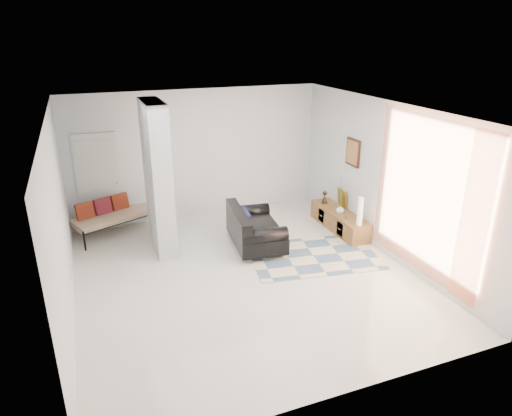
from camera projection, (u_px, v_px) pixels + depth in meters
name	position (u px, v px, depth m)	size (l,w,h in m)	color
floor	(245.00, 275.00, 7.84)	(6.00, 6.00, 0.00)	white
ceiling	(243.00, 111.00, 6.82)	(6.00, 6.00, 0.00)	white
wall_back	(197.00, 155.00, 9.93)	(6.00, 6.00, 0.00)	white
wall_front	(342.00, 292.00, 4.73)	(6.00, 6.00, 0.00)	white
wall_left	(60.00, 223.00, 6.40)	(6.00, 6.00, 0.00)	white
wall_right	(386.00, 180.00, 8.26)	(6.00, 6.00, 0.00)	white
partition_column	(158.00, 178.00, 8.35)	(0.35, 1.20, 2.80)	silver
hallway_door	(99.00, 182.00, 9.33)	(0.85, 0.06, 2.04)	silver
curtain	(427.00, 198.00, 7.21)	(2.55, 2.55, 0.00)	#FF7C43
wall_art	(353.00, 152.00, 9.11)	(0.04, 0.45, 0.55)	#3A1B10
media_console	(339.00, 220.00, 9.57)	(0.45, 1.72, 0.80)	brown
loveseat	(253.00, 229.00, 8.77)	(1.04, 1.59, 0.76)	silver
daybed	(112.00, 214.00, 9.30)	(1.77, 1.26, 0.77)	black
area_rug	(313.00, 256.00, 8.50)	(2.31, 1.54, 0.01)	beige
cylinder_lamp	(360.00, 211.00, 8.75)	(0.10, 0.10, 0.57)	white
bronze_figurine	(325.00, 197.00, 9.94)	(0.14, 0.14, 0.27)	black
vase	(340.00, 209.00, 9.39)	(0.17, 0.17, 0.18)	white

